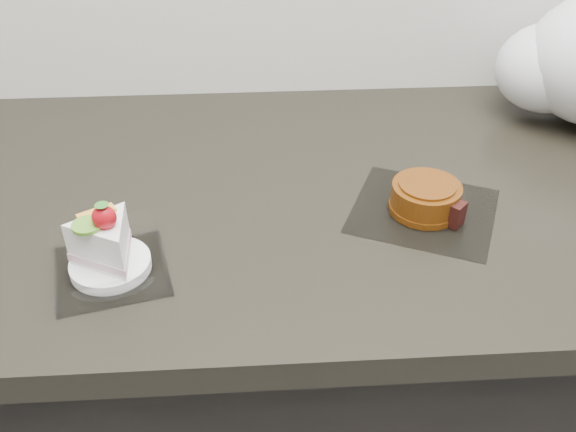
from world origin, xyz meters
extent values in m
cube|color=black|center=(0.00, 1.69, 0.43)|extent=(2.00, 0.60, 0.86)
cube|color=black|center=(0.00, 1.69, 0.88)|extent=(2.04, 0.64, 0.04)
cube|color=white|center=(-0.33, 1.52, 0.90)|extent=(0.15, 0.15, 0.00)
cylinder|color=white|center=(-0.33, 1.52, 0.91)|extent=(0.09, 0.09, 0.01)
ellipsoid|color=red|center=(-0.33, 1.52, 0.98)|extent=(0.03, 0.02, 0.03)
cone|color=#2D7223|center=(-0.33, 1.52, 1.00)|extent=(0.02, 0.02, 0.01)
cylinder|color=#6BA830|center=(-0.35, 1.52, 0.97)|extent=(0.03, 0.03, 0.00)
cube|color=orange|center=(-0.34, 1.54, 0.97)|extent=(0.04, 0.04, 0.00)
cube|color=white|center=(0.06, 1.62, 0.90)|extent=(0.23, 0.23, 0.00)
cylinder|color=#6B370C|center=(0.06, 1.62, 0.92)|extent=(0.11, 0.11, 0.04)
cylinder|color=#6B370C|center=(0.06, 1.62, 0.91)|extent=(0.11, 0.11, 0.01)
cylinder|color=#6B370C|center=(0.06, 1.62, 0.94)|extent=(0.09, 0.09, 0.00)
cube|color=black|center=(0.09, 1.59, 0.92)|extent=(0.03, 0.03, 0.03)
ellipsoid|color=silver|center=(0.32, 1.88, 0.99)|extent=(0.18, 0.16, 0.14)
camera|label=1|loc=(-0.16, 0.94, 1.40)|focal=40.00mm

